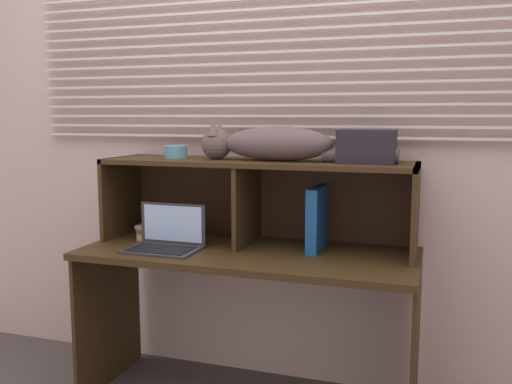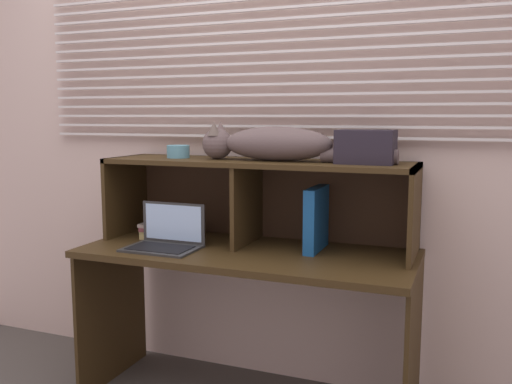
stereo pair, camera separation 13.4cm
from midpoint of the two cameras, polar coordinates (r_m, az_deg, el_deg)
back_panel_with_blinds at (r=2.72m, az=3.24°, el=6.68°), size 4.40×0.08×2.50m
desk at (r=2.49m, az=0.59°, el=-9.08°), size 1.47×0.62×0.72m
hutch_shelf_unit at (r=2.54m, az=1.68°, el=0.90°), size 1.42×0.37×0.39m
cat at (r=2.47m, az=3.15°, el=4.95°), size 0.89×0.18×0.17m
laptop at (r=2.51m, az=-7.78°, el=-4.84°), size 0.32×0.22×0.20m
binder_upright at (r=2.45m, az=7.80°, el=-2.76°), size 0.05×0.25×0.28m
book_stack at (r=2.75m, az=-7.58°, el=-3.82°), size 0.21×0.23×0.07m
small_basket at (r=2.66m, az=-6.59°, el=4.16°), size 0.11×0.11×0.06m
storage_box at (r=2.38m, az=12.85°, el=4.56°), size 0.24×0.17×0.14m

